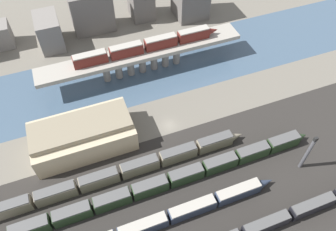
{
  "coord_description": "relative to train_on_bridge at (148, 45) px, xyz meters",
  "views": [
    {
      "loc": [
        -22.25,
        -57.49,
        79.18
      ],
      "look_at": [
        0.0,
        1.16,
        3.49
      ],
      "focal_mm": 35.0,
      "sensor_mm": 36.0,
      "label": 1
    }
  ],
  "objects": [
    {
      "name": "train_yard_near",
      "position": [
        16.05,
        -64.17,
        -8.7
      ],
      "size": [
        109.6,
        2.66,
        3.91
      ],
      "color": "black",
      "rests_on": "ground"
    },
    {
      "name": "city_block_right",
      "position": [
        -12.59,
        30.43,
        -2.54
      ],
      "size": [
        15.86,
        9.21,
        16.16
      ],
      "primitive_type": "cube",
      "color": "#605B56",
      "rests_on": "ground"
    },
    {
      "name": "signal_tower",
      "position": [
        26.51,
        -52.66,
        -3.95
      ],
      "size": [
        1.0,
        0.94,
        13.59
      ],
      "color": "#4C4C51",
      "rests_on": "ground"
    },
    {
      "name": "river_water",
      "position": [
        -2.28,
        0.0,
        -10.62
      ],
      "size": [
        320.0,
        29.79,
        0.01
      ],
      "primitive_type": "cube",
      "color": "#3D5166",
      "rests_on": "ground"
    },
    {
      "name": "train_yard_mid",
      "position": [
        -18.22,
        -54.17,
        -8.82
      ],
      "size": [
        67.9,
        2.88,
        3.67
      ],
      "color": "#2D384C",
      "rests_on": "ground"
    },
    {
      "name": "train_on_bridge",
      "position": [
        0.0,
        0.0,
        0.0
      ],
      "size": [
        50.69,
        2.97,
        3.9
      ],
      "color": "#5B1E19",
      "rests_on": "bridge"
    },
    {
      "name": "bridge",
      "position": [
        -2.28,
        0.0,
        -3.78
      ],
      "size": [
        70.42,
        8.21,
        8.71
      ],
      "color": "gray",
      "rests_on": "ground"
    },
    {
      "name": "warehouse_building",
      "position": [
        -27.63,
        -23.98,
        -6.26
      ],
      "size": [
        28.19,
        14.79,
        9.18
      ],
      "color": "tan",
      "rests_on": "ground"
    },
    {
      "name": "train_yard_outer",
      "position": [
        -25.46,
        -38.1,
        -8.57
      ],
      "size": [
        81.68,
        2.91,
        4.16
      ],
      "color": "gray",
      "rests_on": "ground"
    },
    {
      "name": "railbed_yard",
      "position": [
        -2.28,
        -50.31,
        -10.62
      ],
      "size": [
        280.0,
        42.0,
        0.01
      ],
      "primitive_type": "cube",
      "color": "#282623",
      "rests_on": "ground"
    },
    {
      "name": "ground_plane",
      "position": [
        -2.28,
        -26.31,
        -10.62
      ],
      "size": [
        400.0,
        400.0,
        0.0
      ],
      "primitive_type": "plane",
      "color": "#666056"
    },
    {
      "name": "city_block_center",
      "position": [
        -29.76,
        26.28,
        -4.72
      ],
      "size": [
        8.36,
        13.67,
        11.8
      ],
      "primitive_type": "cube",
      "color": "slate",
      "rests_on": "ground"
    },
    {
      "name": "train_yard_far",
      "position": [
        -8.57,
        -44.97,
        -8.64
      ],
      "size": [
        83.43,
        3.17,
        4.03
      ],
      "color": "#23381E",
      "rests_on": "ground"
    }
  ]
}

